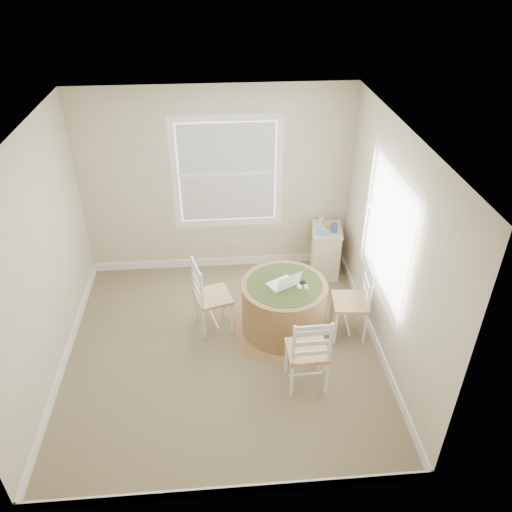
{
  "coord_description": "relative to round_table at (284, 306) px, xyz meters",
  "views": [
    {
      "loc": [
        0.02,
        -4.3,
        4.11
      ],
      "look_at": [
        0.42,
        0.45,
        1.0
      ],
      "focal_mm": 35.0,
      "sensor_mm": 36.0,
      "label": 1
    }
  ],
  "objects": [
    {
      "name": "tissue_box",
      "position": [
        0.63,
        1.11,
        0.37
      ],
      "size": [
        0.13,
        0.13,
        0.1
      ],
      "primitive_type": "cube",
      "rotation": [
        0.0,
        0.0,
        -0.13
      ],
      "color": "#5F9ADA",
      "rests_on": "corner_chest"
    },
    {
      "name": "box_yellow",
      "position": [
        0.79,
        1.27,
        0.35
      ],
      "size": [
        0.16,
        0.12,
        0.06
      ],
      "primitive_type": "cube",
      "rotation": [
        0.0,
        0.0,
        -0.13
      ],
      "color": "gold",
      "rests_on": "corner_chest"
    },
    {
      "name": "keys",
      "position": [
        0.21,
        0.01,
        0.33
      ],
      "size": [
        0.06,
        0.05,
        0.02
      ],
      "primitive_type": "cube",
      "rotation": [
        0.0,
        0.0,
        0.01
      ],
      "color": "black",
      "rests_on": "round_table"
    },
    {
      "name": "box_blue",
      "position": [
        0.82,
        1.15,
        0.38
      ],
      "size": [
        0.09,
        0.09,
        0.12
      ],
      "primitive_type": "cube",
      "rotation": [
        0.0,
        0.0,
        -0.13
      ],
      "color": "#304891",
      "rests_on": "corner_chest"
    },
    {
      "name": "cup_cream",
      "position": [
        0.7,
        1.38,
        0.36
      ],
      "size": [
        0.07,
        0.07,
        0.09
      ],
      "primitive_type": "cylinder",
      "color": "beige",
      "rests_on": "corner_chest"
    },
    {
      "name": "room",
      "position": [
        -0.56,
        -0.11,
        0.91
      ],
      "size": [
        3.64,
        3.64,
        2.64
      ],
      "color": "#806E51",
      "rests_on": "ground"
    },
    {
      "name": "chair_near",
      "position": [
        0.14,
        -0.84,
        0.08
      ],
      "size": [
        0.43,
        0.41,
        0.95
      ],
      "primitive_type": null,
      "rotation": [
        0.0,
        0.0,
        3.18
      ],
      "color": "white",
      "rests_on": "ground"
    },
    {
      "name": "chair_left",
      "position": [
        -0.83,
        0.15,
        0.08
      ],
      "size": [
        0.5,
        0.52,
        0.95
      ],
      "primitive_type": null,
      "rotation": [
        0.0,
        0.0,
        1.86
      ],
      "color": "white",
      "rests_on": "ground"
    },
    {
      "name": "corner_chest",
      "position": [
        0.75,
        1.22,
        -0.04
      ],
      "size": [
        0.47,
        0.58,
        0.71
      ],
      "rotation": [
        0.0,
        0.0,
        -0.13
      ],
      "color": "beige",
      "rests_on": "ground"
    },
    {
      "name": "mouse",
      "position": [
        0.16,
        -0.07,
        0.33
      ],
      "size": [
        0.06,
        0.09,
        0.03
      ],
      "primitive_type": "ellipsoid",
      "rotation": [
        0.0,
        0.0,
        0.01
      ],
      "color": "white",
      "rests_on": "round_table"
    },
    {
      "name": "phone",
      "position": [
        0.24,
        -0.07,
        0.32
      ],
      "size": [
        0.05,
        0.09,
        0.02
      ],
      "primitive_type": "cube",
      "rotation": [
        0.0,
        0.0,
        0.01
      ],
      "color": "#B7BABF",
      "rests_on": "round_table"
    },
    {
      "name": "chair_right",
      "position": [
        0.77,
        -0.08,
        0.08
      ],
      "size": [
        0.44,
        0.45,
        0.95
      ],
      "primitive_type": null,
      "rotation": [
        0.0,
        0.0,
        -1.66
      ],
      "color": "white",
      "rests_on": "ground"
    },
    {
      "name": "laptop",
      "position": [
        -0.01,
        -0.03,
        0.35
      ],
      "size": [
        0.41,
        0.39,
        0.22
      ],
      "rotation": [
        0.0,
        0.0,
        3.65
      ],
      "color": "white",
      "rests_on": "round_table"
    },
    {
      "name": "round_table",
      "position": [
        0.0,
        0.0,
        0.0
      ],
      "size": [
        1.19,
        1.19,
        0.72
      ],
      "rotation": [
        0.0,
        0.0,
        0.01
      ],
      "color": "#9A7045",
      "rests_on": "ground"
    }
  ]
}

